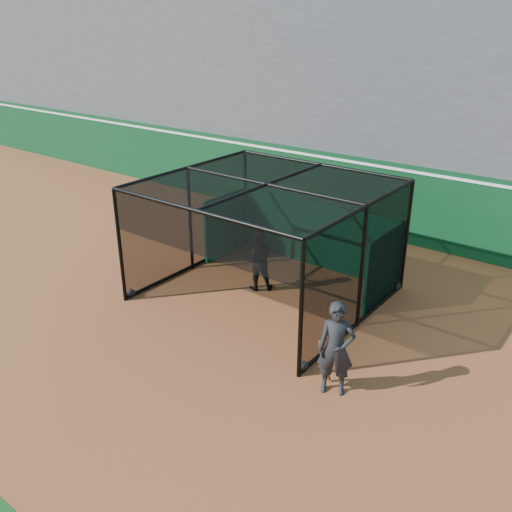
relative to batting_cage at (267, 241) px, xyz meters
The scene contains 6 objects.
ground 3.17m from the batting_cage, 100.01° to the right, with size 120.00×120.00×0.00m, color brown.
outfield_wall 5.76m from the batting_cage, 94.85° to the left, with size 50.00×0.50×2.50m.
grandstand 9.99m from the batting_cage, 92.93° to the left, with size 50.00×7.85×8.95m.
batting_cage is the anchor object (origin of this frame).
batter 0.76m from the batting_cage, 162.46° to the left, with size 0.80×0.62×1.64m, color black.
on_deck_player 4.27m from the batting_cage, 35.81° to the right, with size 0.82×0.72×1.90m.
Camera 1 is at (7.95, -7.42, 6.58)m, focal length 38.00 mm.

